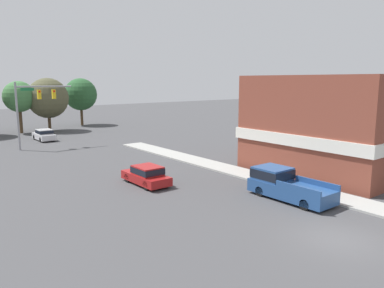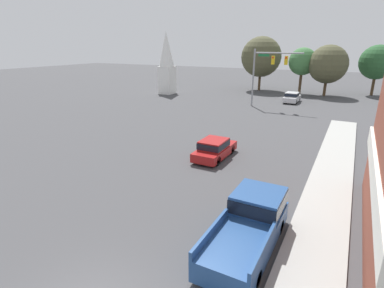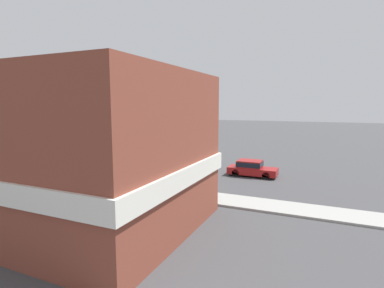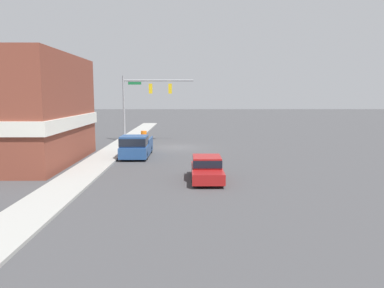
% 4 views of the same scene
% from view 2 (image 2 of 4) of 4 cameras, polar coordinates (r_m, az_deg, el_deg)
% --- Properties ---
extents(far_signal_assembly, '(6.13, 0.49, 7.38)m').
position_cam_2_polar(far_signal_assembly, '(40.36, 14.23, 14.19)').
color(far_signal_assembly, gray).
rests_on(far_signal_assembly, ground).
extents(car_lead, '(1.79, 4.32, 1.41)m').
position_cam_2_polar(car_lead, '(21.62, 4.30, -0.80)').
color(car_lead, black).
rests_on(car_lead, ground).
extents(car_distant, '(1.79, 4.26, 1.44)m').
position_cam_2_polar(car_distant, '(45.51, 18.50, 8.48)').
color(car_distant, black).
rests_on(car_distant, ground).
extents(pickup_truck_parked, '(2.12, 5.58, 1.86)m').
position_cam_2_polar(pickup_truck_parked, '(12.84, 11.11, -14.48)').
color(pickup_truck_parked, black).
rests_on(pickup_truck_parked, ground).
extents(church_steeple, '(2.51, 2.51, 9.97)m').
position_cam_2_polar(church_steeple, '(51.00, -4.87, 15.36)').
color(church_steeple, white).
rests_on(church_steeple, ground).
extents(backdrop_tree_left_far, '(6.95, 6.95, 9.32)m').
position_cam_2_polar(backdrop_tree_left_far, '(56.20, 13.03, 15.87)').
color(backdrop_tree_left_far, '#4C3823').
rests_on(backdrop_tree_left_far, ground).
extents(backdrop_tree_left_mid, '(4.43, 4.43, 7.47)m').
position_cam_2_polar(backdrop_tree_left_mid, '(53.92, 20.32, 14.50)').
color(backdrop_tree_left_mid, '#4C3823').
rests_on(backdrop_tree_left_mid, ground).
extents(backdrop_tree_center, '(5.95, 5.95, 7.92)m').
position_cam_2_polar(backdrop_tree_center, '(53.11, 24.50, 13.65)').
color(backdrop_tree_center, '#4C3823').
rests_on(backdrop_tree_center, ground).
extents(backdrop_tree_right_mid, '(5.38, 5.38, 7.91)m').
position_cam_2_polar(backdrop_tree_right_mid, '(57.24, 31.82, 13.09)').
color(backdrop_tree_right_mid, '#4C3823').
rests_on(backdrop_tree_right_mid, ground).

